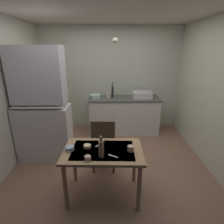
{
  "coord_description": "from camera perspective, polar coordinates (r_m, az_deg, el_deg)",
  "views": [
    {
      "loc": [
        0.01,
        -2.78,
        2.0
      ],
      "look_at": [
        0.03,
        0.1,
        0.99
      ],
      "focal_mm": 29.09,
      "sensor_mm": 36.0,
      "label": 1
    }
  ],
  "objects": [
    {
      "name": "table_knife",
      "position": [
        2.59,
        -3.91,
        -10.1
      ],
      "size": [
        0.12,
        0.16,
        0.0
      ],
      "primitive_type": "cube",
      "rotation": [
        0.0,
        0.0,
        0.96
      ],
      "color": "silver",
      "rests_on": "dining_table"
    },
    {
      "name": "ground_plane",
      "position": [
        3.42,
        -0.47,
        -16.32
      ],
      "size": [
        4.54,
        4.54,
        0.0
      ],
      "primitive_type": "plane",
      "color": "#88664F"
    },
    {
      "name": "counter_cabinet",
      "position": [
        4.52,
        3.78,
        -0.87
      ],
      "size": [
        1.69,
        0.64,
        0.87
      ],
      "color": "silver",
      "rests_on": "ground"
    },
    {
      "name": "mug_tall",
      "position": [
        2.27,
        -7.62,
        -14.18
      ],
      "size": [
        0.08,
        0.08,
        0.06
      ],
      "primitive_type": "cylinder",
      "color": "tan",
      "rests_on": "dining_table"
    },
    {
      "name": "hutch_cabinet",
      "position": [
        3.46,
        -21.13,
        0.56
      ],
      "size": [
        0.95,
        0.46,
        2.05
      ],
      "color": "silver",
      "rests_on": "ground"
    },
    {
      "name": "teaspoon_near_bowl",
      "position": [
        2.33,
        0.32,
        -13.69
      ],
      "size": [
        0.13,
        0.08,
        0.0
      ],
      "primitive_type": "cube",
      "rotation": [
        0.0,
        0.0,
        2.62
      ],
      "color": "beige",
      "rests_on": "dining_table"
    },
    {
      "name": "teacup_cream",
      "position": [
        2.43,
        5.86,
        -11.36
      ],
      "size": [
        0.09,
        0.09,
        0.07
      ],
      "primitive_type": "cylinder",
      "color": "tan",
      "rests_on": "dining_table"
    },
    {
      "name": "wall_back",
      "position": [
        4.66,
        -0.52,
        10.28
      ],
      "size": [
        3.53,
        0.1,
        2.53
      ],
      "primitive_type": "cube",
      "color": "beige",
      "rests_on": "ground"
    },
    {
      "name": "serving_bowl_wide",
      "position": [
        2.5,
        -13.17,
        -11.11
      ],
      "size": [
        0.12,
        0.12,
        0.06
      ],
      "primitive_type": "cylinder",
      "color": "#9EB2C6",
      "rests_on": "dining_table"
    },
    {
      "name": "soup_bowl_small",
      "position": [
        2.53,
        -7.78,
        -10.61
      ],
      "size": [
        0.1,
        0.1,
        0.04
      ],
      "primitive_type": "cylinder",
      "color": "beige",
      "rests_on": "dining_table"
    },
    {
      "name": "chair_far_side",
      "position": [
        3.06,
        -2.63,
        -10.05
      ],
      "size": [
        0.42,
        0.42,
        0.95
      ],
      "color": "#4A3720",
      "rests_on": "ground"
    },
    {
      "name": "mixing_bowl_counter",
      "position": [
        4.33,
        -5.26,
        4.86
      ],
      "size": [
        0.26,
        0.26,
        0.09
      ],
      "primitive_type": "cylinder",
      "color": "#ADD1C1",
      "rests_on": "counter_cabinet"
    },
    {
      "name": "ceiling_slab",
      "position": [
        2.84,
        -0.64,
        31.09
      ],
      "size": [
        3.53,
        3.64,
        0.1
      ],
      "primitive_type": "cube",
      "color": "silver"
    },
    {
      "name": "wall_right",
      "position": [
        3.37,
        31.06,
        3.97
      ],
      "size": [
        0.1,
        3.64,
        2.53
      ],
      "primitive_type": "cube",
      "color": "beige",
      "rests_on": "ground"
    },
    {
      "name": "stoneware_crock",
      "position": [
        4.37,
        -1.22,
        5.4
      ],
      "size": [
        0.12,
        0.12,
        0.14
      ],
      "primitive_type": "cylinder",
      "color": "beige",
      "rests_on": "counter_cabinet"
    },
    {
      "name": "dining_table",
      "position": [
        2.52,
        -2.82,
        -13.89
      ],
      "size": [
        1.06,
        0.69,
        0.72
      ],
      "color": "#A6835A",
      "rests_on": "ground"
    },
    {
      "name": "pendant_bulb",
      "position": [
        2.81,
        1.06,
        21.55
      ],
      "size": [
        0.08,
        0.08,
        0.08
      ],
      "primitive_type": "sphere",
      "color": "#F9EFCC"
    },
    {
      "name": "glass_bottle",
      "position": [
        2.27,
        -3.41,
        -11.4
      ],
      "size": [
        0.07,
        0.07,
        0.28
      ],
      "color": "olive",
      "rests_on": "dining_table"
    },
    {
      "name": "hand_pump",
      "position": [
        4.38,
        0.15,
        6.76
      ],
      "size": [
        0.05,
        0.27,
        0.39
      ],
      "color": "#232328",
      "rests_on": "counter_cabinet"
    },
    {
      "name": "sink_basin",
      "position": [
        4.42,
        9.42,
        5.41
      ],
      "size": [
        0.44,
        0.34,
        0.15
      ],
      "color": "white",
      "rests_on": "counter_cabinet"
    }
  ]
}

